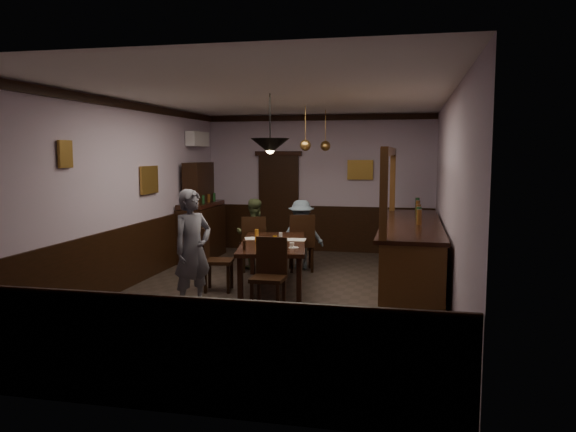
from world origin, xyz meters
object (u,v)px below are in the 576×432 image
(chair_side, at_px, (213,256))
(pendant_brass_far, at_px, (325,146))
(person_standing, at_px, (193,250))
(person_seated_left, at_px, (253,234))
(coffee_cup, at_px, (292,245))
(chair_far_right, at_px, (302,240))
(pendant_iron, at_px, (270,146))
(chair_far_left, at_px, (253,241))
(soda_can, at_px, (275,240))
(chair_near, at_px, (270,271))
(pendant_brass_mid, at_px, (305,145))
(sideboard, at_px, (201,220))
(bar_counter, at_px, (411,253))
(dining_table, at_px, (273,246))
(person_seated_right, at_px, (301,234))

(chair_side, relative_size, pendant_brass_far, 1.26)
(chair_side, distance_m, person_standing, 1.09)
(person_seated_left, bearing_deg, coffee_cup, 106.89)
(chair_far_right, height_order, pendant_iron, pendant_iron)
(chair_far_left, bearing_deg, soda_can, 96.59)
(pendant_brass_far, bearing_deg, chair_near, -93.07)
(chair_far_left, height_order, chair_far_right, chair_far_right)
(chair_far_left, height_order, pendant_brass_mid, pendant_brass_mid)
(pendant_brass_mid, bearing_deg, person_seated_left, 175.42)
(person_standing, relative_size, person_seated_left, 1.27)
(person_standing, distance_m, pendant_iron, 1.83)
(pendant_iron, relative_size, pendant_brass_far, 1.05)
(sideboard, height_order, bar_counter, bar_counter)
(coffee_cup, height_order, pendant_brass_far, pendant_brass_far)
(person_seated_left, xyz_separation_m, bar_counter, (2.90, -1.00, -0.09))
(dining_table, distance_m, pendant_brass_mid, 2.12)
(sideboard, bearing_deg, bar_counter, -22.17)
(person_standing, distance_m, person_seated_left, 2.87)
(chair_far_right, xyz_separation_m, soda_can, (-0.15, -1.45, 0.23))
(chair_side, xyz_separation_m, soda_can, (0.94, 0.25, 0.25))
(person_seated_left, height_order, person_seated_right, person_seated_left)
(chair_near, xyz_separation_m, person_seated_left, (-1.00, 2.73, 0.10))
(chair_far_right, relative_size, bar_counter, 0.26)
(person_standing, bearing_deg, pendant_brass_far, 13.24)
(person_seated_left, bearing_deg, bar_counter, 147.34)
(person_standing, bearing_deg, person_seated_right, 14.02)
(sideboard, bearing_deg, pendant_iron, -53.17)
(chair_side, bearing_deg, pendant_brass_mid, -43.03)
(chair_far_left, xyz_separation_m, person_seated_left, (-0.07, 0.27, 0.10))
(chair_near, bearing_deg, chair_far_left, 111.33)
(sideboard, relative_size, bar_counter, 0.49)
(chair_far_left, xyz_separation_m, pendant_brass_mid, (0.93, 0.19, 1.74))
(coffee_cup, bearing_deg, person_seated_left, 109.49)
(bar_counter, bearing_deg, person_standing, -147.79)
(coffee_cup, xyz_separation_m, soda_can, (-0.36, 0.40, 0.01))
(chair_far_right, height_order, chair_near, chair_far_right)
(sideboard, relative_size, pendant_brass_far, 2.43)
(chair_far_right, bearing_deg, chair_near, 75.12)
(person_seated_left, bearing_deg, soda_can, 103.47)
(chair_far_right, bearing_deg, dining_table, 64.90)
(sideboard, height_order, pendant_brass_far, pendant_brass_far)
(person_standing, height_order, pendant_brass_mid, pendant_brass_mid)
(sideboard, xyz_separation_m, pendant_brass_far, (2.51, 0.31, 1.51))
(bar_counter, relative_size, pendant_brass_mid, 4.94)
(person_seated_left, bearing_deg, person_standing, 75.30)
(dining_table, distance_m, bar_counter, 2.21)
(chair_near, xyz_separation_m, pendant_brass_mid, (0.00, 2.65, 1.74))
(chair_near, relative_size, pendant_brass_mid, 1.25)
(chair_near, bearing_deg, bar_counter, 42.86)
(coffee_cup, xyz_separation_m, bar_counter, (1.74, 0.96, -0.23))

